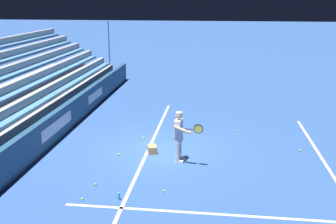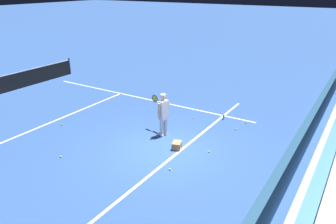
{
  "view_description": "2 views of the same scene",
  "coord_description": "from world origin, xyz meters",
  "px_view_note": "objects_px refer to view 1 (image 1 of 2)",
  "views": [
    {
      "loc": [
        12.99,
        1.83,
        5.27
      ],
      "look_at": [
        -0.25,
        0.18,
        1.36
      ],
      "focal_mm": 42.0,
      "sensor_mm": 36.0,
      "label": 1
    },
    {
      "loc": [
        -8.81,
        -5.64,
        5.6
      ],
      "look_at": [
        0.5,
        0.2,
        1.25
      ],
      "focal_mm": 35.0,
      "sensor_mm": 36.0,
      "label": 2
    }
  ],
  "objects_px": {
    "tennis_ball_on_baseline": "(119,154)",
    "water_bottle": "(119,196)",
    "tennis_ball_midcourt": "(237,131)",
    "tennis_ball_by_box": "(82,199)",
    "tennis_ball_near_player": "(300,150)",
    "tennis_player": "(179,136)",
    "ball_box_cardboard": "(152,149)",
    "tennis_ball_far_right": "(96,184)",
    "tennis_ball_far_left": "(165,191)",
    "tennis_ball_toward_net": "(144,138)"
  },
  "relations": [
    {
      "from": "tennis_ball_toward_net",
      "to": "water_bottle",
      "type": "xyz_separation_m",
      "value": [
        4.81,
        0.21,
        0.08
      ]
    },
    {
      "from": "ball_box_cardboard",
      "to": "tennis_ball_toward_net",
      "type": "distance_m",
      "value": 1.5
    },
    {
      "from": "ball_box_cardboard",
      "to": "tennis_ball_on_baseline",
      "type": "xyz_separation_m",
      "value": [
        0.35,
        -1.11,
        -0.1
      ]
    },
    {
      "from": "tennis_player",
      "to": "tennis_ball_far_left",
      "type": "relative_size",
      "value": 25.98
    },
    {
      "from": "tennis_ball_toward_net",
      "to": "tennis_ball_far_left",
      "type": "bearing_deg",
      "value": 18.2
    },
    {
      "from": "water_bottle",
      "to": "tennis_ball_far_left",
      "type": "bearing_deg",
      "value": 117.35
    },
    {
      "from": "ball_box_cardboard",
      "to": "tennis_ball_near_player",
      "type": "bearing_deg",
      "value": 98.67
    },
    {
      "from": "ball_box_cardboard",
      "to": "tennis_ball_toward_net",
      "type": "relative_size",
      "value": 6.06
    },
    {
      "from": "tennis_ball_by_box",
      "to": "tennis_ball_on_baseline",
      "type": "distance_m",
      "value": 3.21
    },
    {
      "from": "ball_box_cardboard",
      "to": "tennis_ball_by_box",
      "type": "height_order",
      "value": "ball_box_cardboard"
    },
    {
      "from": "tennis_ball_far_left",
      "to": "tennis_ball_on_baseline",
      "type": "xyz_separation_m",
      "value": [
        -2.47,
        -1.93,
        0.0
      ]
    },
    {
      "from": "tennis_ball_far_right",
      "to": "water_bottle",
      "type": "relative_size",
      "value": 0.3
    },
    {
      "from": "tennis_ball_far_left",
      "to": "tennis_player",
      "type": "bearing_deg",
      "value": 174.81
    },
    {
      "from": "tennis_player",
      "to": "ball_box_cardboard",
      "type": "relative_size",
      "value": 4.29
    },
    {
      "from": "ball_box_cardboard",
      "to": "water_bottle",
      "type": "distance_m",
      "value": 3.44
    },
    {
      "from": "water_bottle",
      "to": "tennis_ball_midcourt",
      "type": "bearing_deg",
      "value": 150.78
    },
    {
      "from": "tennis_ball_by_box",
      "to": "tennis_ball_far_right",
      "type": "relative_size",
      "value": 1.0
    },
    {
      "from": "tennis_ball_near_player",
      "to": "tennis_ball_midcourt",
      "type": "bearing_deg",
      "value": -131.68
    },
    {
      "from": "tennis_ball_far_left",
      "to": "tennis_ball_toward_net",
      "type": "xyz_separation_m",
      "value": [
        -4.2,
        -1.38,
        0.0
      ]
    },
    {
      "from": "tennis_ball_far_left",
      "to": "tennis_ball_by_box",
      "type": "relative_size",
      "value": 1.0
    },
    {
      "from": "tennis_ball_midcourt",
      "to": "tennis_ball_by_box",
      "type": "relative_size",
      "value": 1.0
    },
    {
      "from": "ball_box_cardboard",
      "to": "tennis_ball_midcourt",
      "type": "height_order",
      "value": "ball_box_cardboard"
    },
    {
      "from": "tennis_ball_near_player",
      "to": "tennis_ball_on_baseline",
      "type": "distance_m",
      "value": 6.4
    },
    {
      "from": "tennis_ball_on_baseline",
      "to": "water_bottle",
      "type": "distance_m",
      "value": 3.16
    },
    {
      "from": "tennis_ball_near_player",
      "to": "tennis_ball_toward_net",
      "type": "bearing_deg",
      "value": -95.87
    },
    {
      "from": "tennis_ball_on_baseline",
      "to": "tennis_ball_toward_net",
      "type": "height_order",
      "value": "same"
    },
    {
      "from": "tennis_ball_near_player",
      "to": "tennis_ball_toward_net",
      "type": "distance_m",
      "value": 5.78
    },
    {
      "from": "tennis_player",
      "to": "water_bottle",
      "type": "xyz_separation_m",
      "value": [
        2.76,
        -1.37,
        -0.78
      ]
    },
    {
      "from": "ball_box_cardboard",
      "to": "tennis_ball_by_box",
      "type": "distance_m",
      "value": 3.79
    },
    {
      "from": "ball_box_cardboard",
      "to": "tennis_ball_midcourt",
      "type": "relative_size",
      "value": 6.06
    },
    {
      "from": "tennis_player",
      "to": "tennis_ball_far_left",
      "type": "xyz_separation_m",
      "value": [
        2.15,
        -0.2,
        -0.86
      ]
    },
    {
      "from": "tennis_player",
      "to": "tennis_ball_midcourt",
      "type": "distance_m",
      "value": 4.02
    },
    {
      "from": "tennis_ball_near_player",
      "to": "tennis_ball_on_baseline",
      "type": "relative_size",
      "value": 1.0
    },
    {
      "from": "tennis_ball_midcourt",
      "to": "tennis_ball_on_baseline",
      "type": "height_order",
      "value": "same"
    },
    {
      "from": "tennis_ball_midcourt",
      "to": "tennis_ball_on_baseline",
      "type": "distance_m",
      "value": 5.16
    },
    {
      "from": "tennis_ball_near_player",
      "to": "tennis_ball_toward_net",
      "type": "relative_size",
      "value": 1.0
    },
    {
      "from": "tennis_ball_on_baseline",
      "to": "tennis_player",
      "type": "bearing_deg",
      "value": 81.67
    },
    {
      "from": "tennis_player",
      "to": "tennis_ball_by_box",
      "type": "distance_m",
      "value": 3.82
    },
    {
      "from": "tennis_ball_far_left",
      "to": "tennis_ball_far_right",
      "type": "relative_size",
      "value": 1.0
    },
    {
      "from": "tennis_ball_midcourt",
      "to": "ball_box_cardboard",
      "type": "bearing_deg",
      "value": -48.82
    },
    {
      "from": "tennis_ball_far_right",
      "to": "tennis_ball_on_baseline",
      "type": "bearing_deg",
      "value": 176.9
    },
    {
      "from": "tennis_ball_midcourt",
      "to": "tennis_ball_by_box",
      "type": "bearing_deg",
      "value": -35.21
    },
    {
      "from": "tennis_ball_far_right",
      "to": "ball_box_cardboard",
      "type": "bearing_deg",
      "value": 155.21
    },
    {
      "from": "tennis_player",
      "to": "tennis_ball_toward_net",
      "type": "height_order",
      "value": "tennis_player"
    },
    {
      "from": "tennis_ball_midcourt",
      "to": "tennis_ball_near_player",
      "type": "xyz_separation_m",
      "value": [
        1.89,
        2.12,
        0.0
      ]
    },
    {
      "from": "ball_box_cardboard",
      "to": "tennis_ball_far_right",
      "type": "relative_size",
      "value": 6.06
    },
    {
      "from": "tennis_ball_far_left",
      "to": "tennis_ball_by_box",
      "type": "distance_m",
      "value": 2.27
    },
    {
      "from": "tennis_ball_midcourt",
      "to": "tennis_ball_far_right",
      "type": "bearing_deg",
      "value": -38.76
    },
    {
      "from": "tennis_ball_on_baseline",
      "to": "water_bottle",
      "type": "height_order",
      "value": "water_bottle"
    },
    {
      "from": "ball_box_cardboard",
      "to": "tennis_ball_midcourt",
      "type": "xyz_separation_m",
      "value": [
        -2.68,
        3.06,
        -0.1
      ]
    }
  ]
}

